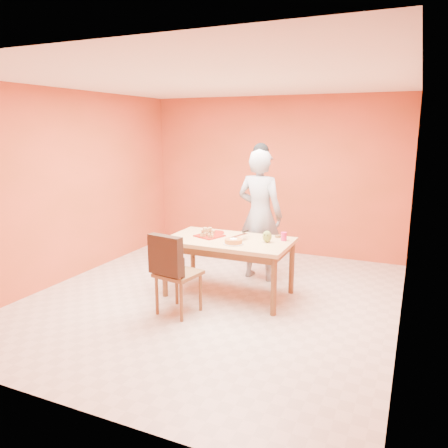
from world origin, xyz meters
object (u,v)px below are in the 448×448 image
at_px(egg_ornament, 267,237).
at_px(dining_table, 229,246).
at_px(pastry_platter, 209,236).
at_px(dining_chair, 177,272).
at_px(sponge_cake, 233,241).
at_px(red_dinner_plate, 215,233).
at_px(magenta_glass, 284,236).
at_px(checker_tin, 278,236).
at_px(person, 260,215).

bearing_deg(egg_ornament, dining_table, -162.32).
bearing_deg(pastry_platter, dining_chair, -91.79).
height_order(sponge_cake, egg_ornament, egg_ornament).
distance_m(red_dinner_plate, egg_ornament, 0.82).
height_order(red_dinner_plate, magenta_glass, magenta_glass).
xyz_separation_m(pastry_platter, magenta_glass, (0.96, 0.19, 0.04)).
relative_size(pastry_platter, checker_tin, 3.53).
xyz_separation_m(dining_chair, sponge_cake, (0.47, 0.59, 0.28)).
bearing_deg(checker_tin, dining_chair, -127.37).
bearing_deg(dining_chair, pastry_platter, 97.30).
bearing_deg(dining_chair, magenta_glass, 54.69).
bearing_deg(dining_chair, dining_table, 77.33).
bearing_deg(pastry_platter, red_dinner_plate, 92.70).
bearing_deg(dining_chair, sponge_cake, 60.72).
relative_size(person, magenta_glass, 17.61).
distance_m(egg_ornament, magenta_glass, 0.24).
distance_m(pastry_platter, checker_tin, 0.91).
relative_size(person, checker_tin, 21.47).
distance_m(person, egg_ornament, 0.84).
relative_size(sponge_cake, checker_tin, 2.51).
height_order(pastry_platter, red_dinner_plate, pastry_platter).
distance_m(egg_ornament, checker_tin, 0.31).
bearing_deg(magenta_glass, pastry_platter, -168.60).
relative_size(egg_ornament, checker_tin, 1.68).
xyz_separation_m(person, sponge_cake, (0.01, -1.00, -0.14)).
height_order(red_dinner_plate, egg_ornament, egg_ornament).
bearing_deg(magenta_glass, dining_chair, -134.40).
bearing_deg(pastry_platter, dining_table, -4.58).
distance_m(dining_chair, red_dinner_plate, 1.04).
bearing_deg(red_dinner_plate, sponge_cake, -43.23).
relative_size(person, egg_ornament, 12.81).
bearing_deg(red_dinner_plate, person, 52.62).
bearing_deg(red_dinner_plate, dining_chair, -90.92).
xyz_separation_m(dining_table, sponge_cake, (0.15, -0.20, 0.13)).
bearing_deg(dining_table, red_dinner_plate, 143.70).
relative_size(dining_chair, pastry_platter, 3.21).
height_order(red_dinner_plate, checker_tin, checker_tin).
bearing_deg(egg_ornament, magenta_glass, 57.09).
bearing_deg(checker_tin, sponge_cake, -126.27).
relative_size(pastry_platter, egg_ornament, 2.11).
distance_m(dining_chair, magenta_glass, 1.44).
distance_m(dining_chair, pastry_platter, 0.85).
bearing_deg(dining_chair, red_dinner_plate, 98.17).
distance_m(dining_chair, checker_tin, 1.46).
height_order(dining_chair, egg_ornament, dining_chair).
xyz_separation_m(dining_chair, checker_tin, (0.87, 1.14, 0.26)).
bearing_deg(egg_ornament, person, 127.94).
relative_size(red_dinner_plate, magenta_glass, 2.33).
relative_size(dining_chair, person, 0.53).
relative_size(person, sponge_cake, 8.57).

